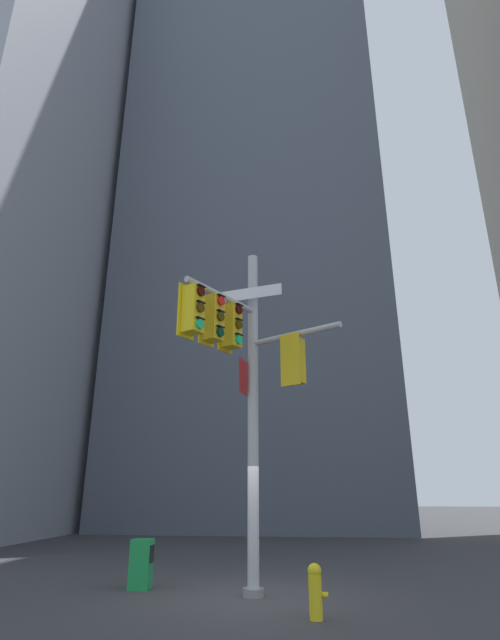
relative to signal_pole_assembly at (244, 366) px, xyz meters
name	(u,v)px	position (x,y,z in m)	size (l,w,h in m)	color
ground	(253,597)	(0.13, 0.61, -4.59)	(120.00, 120.00, 0.00)	#38383A
building_mid_block	(258,173)	(-1.82, 21.90, 21.19)	(15.95, 15.95, 51.56)	#4C5460
signal_pole_assembly	(244,366)	(0.00, 0.00, 0.00)	(3.32, 2.46, 7.54)	#B2B2B5
fire_hydrant	(315,590)	(1.36, -1.08, -4.15)	(0.33, 0.23, 0.85)	yellow
newspaper_box	(141,564)	(-2.38, 1.09, -4.09)	(0.45, 0.36, 1.00)	#198C3F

